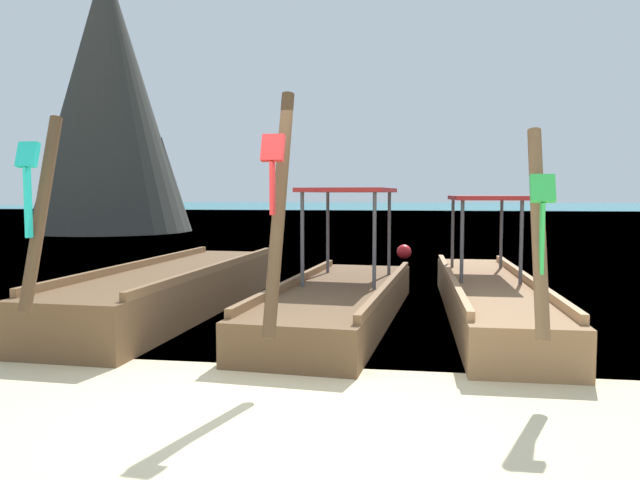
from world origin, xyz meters
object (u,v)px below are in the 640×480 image
at_px(longtail_boat_red_ribbon, 340,298).
at_px(mooring_buoy_near, 404,252).
at_px(longtail_boat_green_ribbon, 489,295).
at_px(karst_rock, 111,100).
at_px(longtail_boat_turquoise_ribbon, 175,290).

xyz_separation_m(longtail_boat_red_ribbon, mooring_buoy_near, (0.76, 8.03, -0.11)).
bearing_deg(mooring_buoy_near, longtail_boat_red_ribbon, -95.41).
bearing_deg(mooring_buoy_near, longtail_boat_green_ribbon, -80.41).
xyz_separation_m(longtail_boat_red_ribbon, karst_rock, (-12.55, 18.12, 5.64)).
distance_m(longtail_boat_turquoise_ribbon, karst_rock, 21.26).
distance_m(longtail_boat_red_ribbon, karst_rock, 22.76).
height_order(longtail_boat_turquoise_ribbon, karst_rock, karst_rock).
relative_size(longtail_boat_green_ribbon, mooring_buoy_near, 16.86).
xyz_separation_m(longtail_boat_turquoise_ribbon, longtail_boat_green_ribbon, (4.48, 0.24, -0.01)).
distance_m(longtail_boat_green_ribbon, karst_rock, 23.54).
relative_size(longtail_boat_turquoise_ribbon, longtail_boat_red_ribbon, 1.10).
relative_size(longtail_boat_red_ribbon, mooring_buoy_near, 14.80).
distance_m(longtail_boat_red_ribbon, longtail_boat_green_ribbon, 2.10).
bearing_deg(longtail_boat_red_ribbon, mooring_buoy_near, 84.59).
height_order(longtail_boat_red_ribbon, mooring_buoy_near, longtail_boat_red_ribbon).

